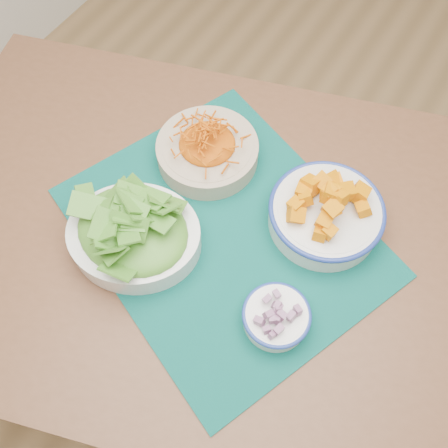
% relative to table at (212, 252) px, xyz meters
% --- Properties ---
extents(ground, '(4.00, 4.00, 0.00)m').
position_rel_table_xyz_m(ground, '(0.31, 0.18, -0.66)').
color(ground, '#A67F50').
rests_on(ground, ground).
extents(table, '(1.48, 1.20, 0.75)m').
position_rel_table_xyz_m(table, '(0.00, 0.00, 0.00)').
color(table, brown).
rests_on(table, ground).
extents(placemat, '(0.73, 0.67, 0.00)m').
position_rel_table_xyz_m(placemat, '(0.02, 0.01, 0.09)').
color(placemat, '#02342F').
rests_on(placemat, table).
extents(carrot_bowl, '(0.28, 0.28, 0.08)m').
position_rel_table_xyz_m(carrot_bowl, '(-0.10, 0.15, 0.13)').
color(carrot_bowl, tan).
rests_on(carrot_bowl, placemat).
extents(squash_bowl, '(0.28, 0.28, 0.10)m').
position_rel_table_xyz_m(squash_bowl, '(0.18, 0.14, 0.14)').
color(squash_bowl, silver).
rests_on(squash_bowl, placemat).
extents(lettuce_bowl, '(0.32, 0.30, 0.11)m').
position_rel_table_xyz_m(lettuce_bowl, '(-0.11, -0.10, 0.15)').
color(lettuce_bowl, white).
rests_on(lettuce_bowl, placemat).
extents(onion_bowl, '(0.15, 0.15, 0.06)m').
position_rel_table_xyz_m(onion_bowl, '(0.20, -0.09, 0.12)').
color(onion_bowl, white).
rests_on(onion_bowl, placemat).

